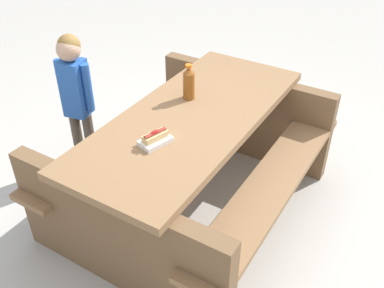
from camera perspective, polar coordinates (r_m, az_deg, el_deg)
name	(u,v)px	position (r m, az deg, el deg)	size (l,w,h in m)	color
ground_plane	(192,204)	(3.16, 0.00, -7.81)	(30.00, 30.00, 0.00)	#B7B2A8
picnic_table	(192,154)	(2.87, 0.00, -1.31)	(2.00, 1.66, 0.75)	olive
soda_bottle	(189,83)	(2.82, -0.42, 7.96)	(0.08, 0.08, 0.24)	brown
hotdog_tray	(155,139)	(2.43, -4.80, 0.68)	(0.21, 0.18, 0.08)	white
child_in_coat	(75,88)	(3.21, -14.98, 7.02)	(0.17, 0.27, 1.09)	brown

